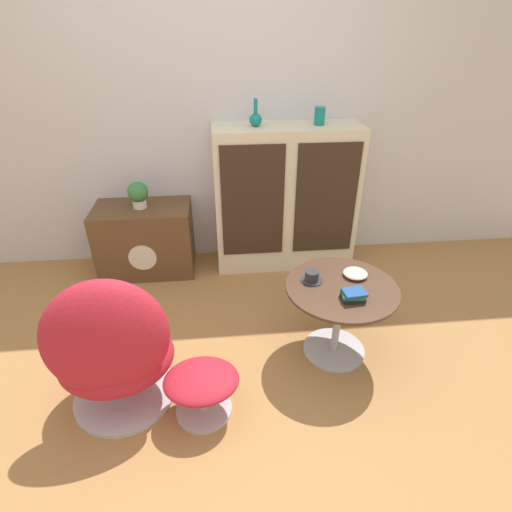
# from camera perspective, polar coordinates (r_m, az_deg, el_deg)

# --- Properties ---
(ground_plane) EXTENTS (12.00, 12.00, 0.00)m
(ground_plane) POSITION_cam_1_polar(r_m,az_deg,el_deg) (2.38, -4.49, -19.40)
(ground_plane) COLOR #A87542
(wall_back) EXTENTS (6.40, 0.06, 2.60)m
(wall_back) POSITION_cam_1_polar(r_m,az_deg,el_deg) (3.23, -6.44, 21.25)
(wall_back) COLOR silver
(wall_back) RESTS_ON ground_plane
(sideboard) EXTENTS (1.12, 0.39, 1.15)m
(sideboard) POSITION_cam_1_polar(r_m,az_deg,el_deg) (3.26, 4.21, 8.16)
(sideboard) COLOR beige
(sideboard) RESTS_ON ground_plane
(tv_console) EXTENTS (0.75, 0.45, 0.56)m
(tv_console) POSITION_cam_1_polar(r_m,az_deg,el_deg) (3.37, -15.47, 2.33)
(tv_console) COLOR brown
(tv_console) RESTS_ON ground_plane
(egg_chair) EXTENTS (0.65, 0.60, 0.84)m
(egg_chair) POSITION_cam_1_polar(r_m,az_deg,el_deg) (2.18, -19.84, -12.54)
(egg_chair) COLOR #B7B7BC
(egg_chair) RESTS_ON ground_plane
(ottoman) EXTENTS (0.39, 0.33, 0.27)m
(ottoman) POSITION_cam_1_polar(r_m,az_deg,el_deg) (2.18, -7.76, -17.77)
(ottoman) COLOR #B7B7BC
(ottoman) RESTS_ON ground_plane
(coffee_table) EXTENTS (0.65, 0.65, 0.50)m
(coffee_table) POSITION_cam_1_polar(r_m,az_deg,el_deg) (2.44, 11.81, -7.17)
(coffee_table) COLOR #B7B7BC
(coffee_table) RESTS_ON ground_plane
(vase_leftmost) EXTENTS (0.09, 0.09, 0.19)m
(vase_leftmost) POSITION_cam_1_polar(r_m,az_deg,el_deg) (3.04, -0.06, 19.05)
(vase_leftmost) COLOR #147A75
(vase_leftmost) RESTS_ON sideboard
(vase_inner_left) EXTENTS (0.08, 0.08, 0.13)m
(vase_inner_left) POSITION_cam_1_polar(r_m,az_deg,el_deg) (3.12, 9.08, 19.16)
(vase_inner_left) COLOR #147A75
(vase_inner_left) RESTS_ON sideboard
(potted_plant) EXTENTS (0.16, 0.16, 0.21)m
(potted_plant) POSITION_cam_1_polar(r_m,az_deg,el_deg) (3.21, -16.49, 8.53)
(potted_plant) COLOR silver
(potted_plant) RESTS_ON tv_console
(teacup) EXTENTS (0.13, 0.13, 0.06)m
(teacup) POSITION_cam_1_polar(r_m,az_deg,el_deg) (2.36, 7.98, -2.97)
(teacup) COLOR #2D2D33
(teacup) RESTS_ON coffee_table
(book_stack) EXTENTS (0.13, 0.11, 0.06)m
(book_stack) POSITION_cam_1_polar(r_m,az_deg,el_deg) (2.25, 13.73, -5.46)
(book_stack) COLOR black
(book_stack) RESTS_ON coffee_table
(bowl) EXTENTS (0.15, 0.15, 0.04)m
(bowl) POSITION_cam_1_polar(r_m,az_deg,el_deg) (2.45, 14.00, -2.42)
(bowl) COLOR beige
(bowl) RESTS_ON coffee_table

